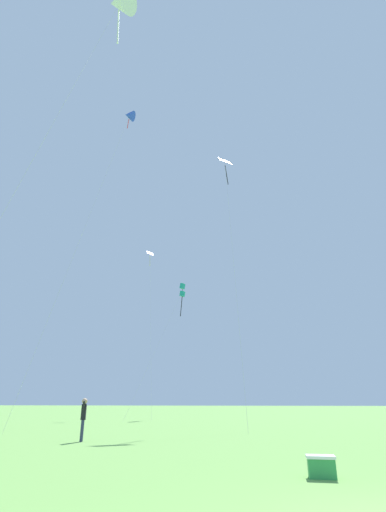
{
  "coord_description": "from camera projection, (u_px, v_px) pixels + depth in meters",
  "views": [
    {
      "loc": [
        -2.01,
        -5.98,
        1.5
      ],
      "look_at": [
        -7.84,
        22.95,
        12.67
      ],
      "focal_mm": 27.22,
      "sensor_mm": 36.0,
      "label": 1
    }
  ],
  "objects": [
    {
      "name": "kite_purple_streamer",
      "position": [
        150.0,
        266.0,
        48.18
      ],
      "size": [
        4.45,
        10.34,
        19.85
      ],
      "color": "purple",
      "rests_on": "ground_plane"
    },
    {
      "name": "kite_black_large",
      "position": [
        226.0,
        171.0,
        37.38
      ],
      "size": [
        2.52,
        10.97,
        24.39
      ],
      "color": "black",
      "rests_on": "ground_plane"
    },
    {
      "name": "kite_blue_delta",
      "position": [
        129.0,
        116.0,
        38.64
      ],
      "size": [
        2.24,
        10.34,
        28.98
      ],
      "color": "blue",
      "rests_on": "ground_plane"
    },
    {
      "name": "person_foreground_watcher",
      "position": [
        83.0,
        415.0,
        16.13
      ],
      "size": [
        0.26,
        0.53,
        1.67
      ],
      "color": "#2D3351",
      "rests_on": "ground_plane"
    },
    {
      "name": "kite_teal_box",
      "position": [
        182.0,
        291.0,
        45.79
      ],
      "size": [
        2.68,
        11.19,
        14.78
      ],
      "color": "teal",
      "rests_on": "ground_plane"
    },
    {
      "name": "picnic_cooler",
      "position": [
        321.0,
        466.0,
        8.27
      ],
      "size": [
        0.6,
        0.4,
        0.44
      ],
      "color": "#2D8C47",
      "rests_on": "ground_plane"
    },
    {
      "name": "kite_white_distant",
      "position": [
        119.0,
        2.0,
        26.89
      ],
      "size": [
        2.65,
        9.71,
        28.67
      ],
      "color": "white",
      "rests_on": "ground_plane"
    }
  ]
}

